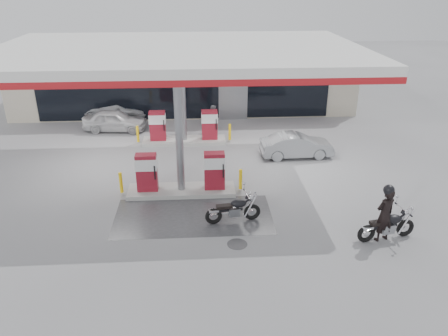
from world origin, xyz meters
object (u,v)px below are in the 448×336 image
object	(u,v)px
main_motorcycle	(388,226)
parked_car_left	(114,109)
pump_island_far	(184,130)
sedan_white	(115,121)
attendant	(213,118)
biker_main	(385,215)
parked_motorcycle	(234,210)
pump_island_near	(181,177)
hatchback_silver	(297,145)

from	to	relation	value
main_motorcycle	parked_car_left	world-z (taller)	parked_car_left
pump_island_far	sedan_white	distance (m)	4.64
attendant	parked_car_left	world-z (taller)	attendant
sedan_white	parked_car_left	bearing A→B (deg)	16.11
main_motorcycle	parked_car_left	xyz separation A→B (m)	(-11.72, 14.55, 0.14)
sedan_white	attendant	xyz separation A→B (m)	(5.76, -0.51, 0.17)
biker_main	parked_car_left	bearing A→B (deg)	-71.55
sedan_white	parked_motorcycle	bearing A→B (deg)	-144.16
parked_car_left	pump_island_near	bearing A→B (deg)	-151.35
main_motorcycle	pump_island_near	bearing A→B (deg)	140.71
hatchback_silver	main_motorcycle	bearing A→B (deg)	-171.07
hatchback_silver	parked_car_left	size ratio (longest dim) A/B	0.83
pump_island_near	hatchback_silver	bearing A→B (deg)	32.34
pump_island_near	hatchback_silver	size ratio (longest dim) A/B	1.42
sedan_white	parked_car_left	xyz separation A→B (m)	(-0.42, 2.36, 0.02)
parked_car_left	hatchback_silver	bearing A→B (deg)	-118.78
pump_island_far	main_motorcycle	xyz separation A→B (m)	(7.22, -9.99, -0.21)
pump_island_far	attendant	size ratio (longest dim) A/B	3.24
hatchback_silver	parked_motorcycle	bearing A→B (deg)	146.37
pump_island_near	hatchback_silver	world-z (taller)	pump_island_near
pump_island_far	hatchback_silver	distance (m)	6.17
parked_car_left	parked_motorcycle	bearing A→B (deg)	-147.91
biker_main	sedan_white	distance (m)	16.53
parked_motorcycle	sedan_white	size ratio (longest dim) A/B	0.58
sedan_white	main_motorcycle	bearing A→B (deg)	-131.00
pump_island_far	sedan_white	world-z (taller)	pump_island_far
main_motorcycle	biker_main	size ratio (longest dim) A/B	1.10
sedan_white	attendant	bearing A→B (deg)	-88.96
parked_car_left	sedan_white	bearing A→B (deg)	-164.46
biker_main	parked_motorcycle	distance (m)	5.27
pump_island_far	sedan_white	bearing A→B (deg)	151.69
biker_main	parked_car_left	distance (m)	18.60
main_motorcycle	parked_motorcycle	distance (m)	5.42
parked_motorcycle	hatchback_silver	distance (m)	7.11
pump_island_far	parked_car_left	distance (m)	6.41
parked_motorcycle	pump_island_far	bearing A→B (deg)	94.71
pump_island_near	parked_car_left	world-z (taller)	pump_island_near
pump_island_near	sedan_white	xyz separation A→B (m)	(-4.08, 8.20, -0.09)
attendant	pump_island_near	bearing A→B (deg)	156.05
hatchback_silver	parked_car_left	bearing A→B (deg)	53.11
biker_main	hatchback_silver	distance (m)	7.75
attendant	parked_motorcycle	bearing A→B (deg)	170.25
pump_island_near	parked_car_left	size ratio (longest dim) A/B	1.18
pump_island_far	attendant	distance (m)	2.38
pump_island_near	biker_main	distance (m)	8.11
parked_car_left	main_motorcycle	bearing A→B (deg)	-135.57
parked_motorcycle	sedan_white	world-z (taller)	sedan_white
pump_island_near	pump_island_far	size ratio (longest dim) A/B	1.00
pump_island_near	main_motorcycle	size ratio (longest dim) A/B	2.36
parked_motorcycle	parked_car_left	distance (m)	14.59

